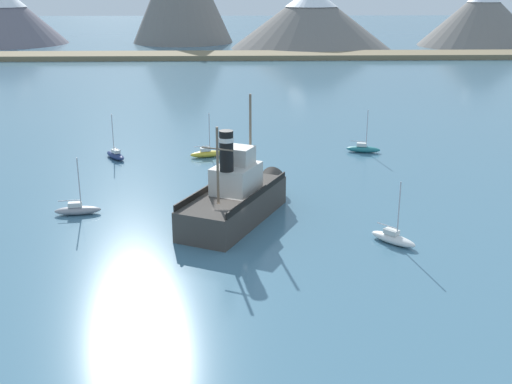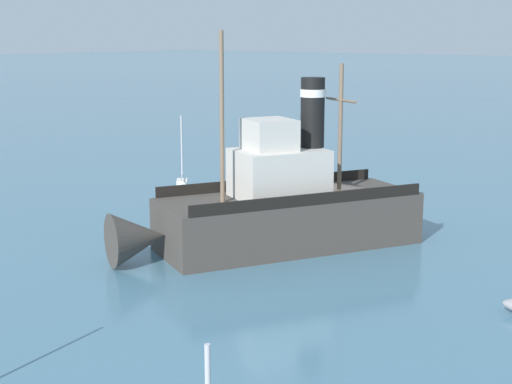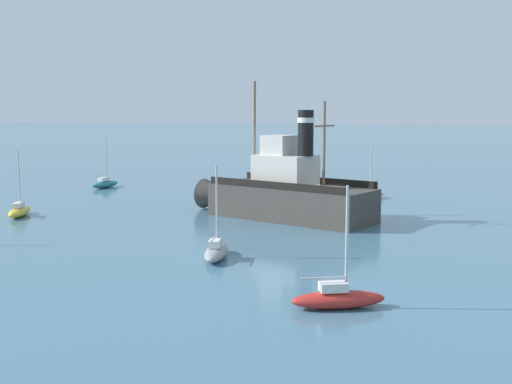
{
  "view_description": "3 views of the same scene",
  "coord_description": "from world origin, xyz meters",
  "px_view_note": "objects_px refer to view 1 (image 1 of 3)",
  "views": [
    {
      "loc": [
        0.58,
        -46.22,
        18.89
      ],
      "look_at": [
        2.1,
        4.57,
        1.86
      ],
      "focal_mm": 45.0,
      "sensor_mm": 36.0,
      "label": 1
    },
    {
      "loc": [
        -21.08,
        30.99,
        9.8
      ],
      "look_at": [
        0.99,
        4.18,
        2.72
      ],
      "focal_mm": 55.0,
      "sensor_mm": 36.0,
      "label": 2
    },
    {
      "loc": [
        -44.77,
        -4.27,
        7.79
      ],
      "look_at": [
        0.7,
        5.38,
        1.84
      ],
      "focal_mm": 45.0,
      "sensor_mm": 36.0,
      "label": 3
    }
  ],
  "objects_px": {
    "sailboat_navy": "(115,155)",
    "sailboat_yellow": "(207,153)",
    "sailboat_grey": "(78,210)",
    "sailboat_white": "(393,238)",
    "sailboat_teal": "(363,149)",
    "old_tugboat": "(237,198)"
  },
  "relations": [
    {
      "from": "sailboat_navy",
      "to": "sailboat_yellow",
      "type": "bearing_deg",
      "value": 2.13
    },
    {
      "from": "sailboat_grey",
      "to": "sailboat_white",
      "type": "relative_size",
      "value": 1.0
    },
    {
      "from": "sailboat_teal",
      "to": "sailboat_navy",
      "type": "bearing_deg",
      "value": -176.13
    },
    {
      "from": "sailboat_white",
      "to": "old_tugboat",
      "type": "bearing_deg",
      "value": 154.44
    },
    {
      "from": "sailboat_white",
      "to": "sailboat_teal",
      "type": "distance_m",
      "value": 26.42
    },
    {
      "from": "sailboat_grey",
      "to": "sailboat_yellow",
      "type": "distance_m",
      "value": 20.49
    },
    {
      "from": "sailboat_navy",
      "to": "sailboat_teal",
      "type": "xyz_separation_m",
      "value": [
        27.68,
        1.87,
        0.0
      ]
    },
    {
      "from": "sailboat_yellow",
      "to": "old_tugboat",
      "type": "bearing_deg",
      "value": -80.29
    },
    {
      "from": "sailboat_navy",
      "to": "sailboat_grey",
      "type": "bearing_deg",
      "value": -90.21
    },
    {
      "from": "sailboat_navy",
      "to": "sailboat_teal",
      "type": "bearing_deg",
      "value": 3.87
    },
    {
      "from": "sailboat_navy",
      "to": "sailboat_yellow",
      "type": "relative_size",
      "value": 1.0
    },
    {
      "from": "sailboat_white",
      "to": "sailboat_yellow",
      "type": "relative_size",
      "value": 1.0
    },
    {
      "from": "old_tugboat",
      "to": "sailboat_navy",
      "type": "bearing_deg",
      "value": 125.24
    },
    {
      "from": "sailboat_white",
      "to": "sailboat_teal",
      "type": "relative_size",
      "value": 1.0
    },
    {
      "from": "sailboat_teal",
      "to": "sailboat_yellow",
      "type": "distance_m",
      "value": 17.72
    },
    {
      "from": "sailboat_yellow",
      "to": "sailboat_grey",
      "type": "bearing_deg",
      "value": -119.5
    },
    {
      "from": "old_tugboat",
      "to": "sailboat_white",
      "type": "relative_size",
      "value": 2.95
    },
    {
      "from": "sailboat_grey",
      "to": "sailboat_teal",
      "type": "xyz_separation_m",
      "value": [
        27.75,
        19.33,
        0.0
      ]
    },
    {
      "from": "sailboat_teal",
      "to": "sailboat_yellow",
      "type": "relative_size",
      "value": 1.0
    },
    {
      "from": "sailboat_white",
      "to": "sailboat_yellow",
      "type": "xyz_separation_m",
      "value": [
        -14.93,
        24.78,
        0.0
      ]
    },
    {
      "from": "old_tugboat",
      "to": "sailboat_yellow",
      "type": "relative_size",
      "value": 2.95
    },
    {
      "from": "sailboat_navy",
      "to": "sailboat_white",
      "type": "height_order",
      "value": "same"
    }
  ]
}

